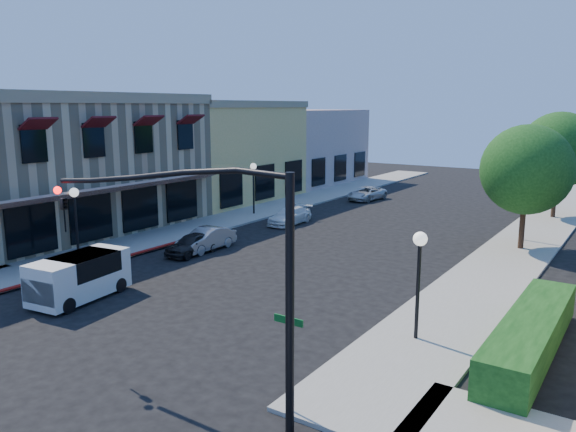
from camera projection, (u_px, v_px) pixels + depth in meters
The scene contains 21 objects.
ground at pixel (26, 370), 15.91m from camera, with size 120.00×120.00×0.00m, color black.
sidewalk_left at pixel (291, 204), 42.71m from camera, with size 3.50×50.00×0.12m, color gray.
sidewalk_right at pixel (537, 231), 33.20m from camera, with size 3.50×50.00×0.12m, color gray.
curb_red_strip at pixel (101, 266), 26.20m from camera, with size 0.25×10.00×0.06m, color maroon.
corner_brick_building at pixel (43, 165), 32.52m from camera, with size 11.77×18.20×8.10m.
yellow_stucco_building at pixel (214, 151), 44.84m from camera, with size 10.00×12.00×7.60m, color #D9BF61.
pink_stucco_building at pixel (295, 146), 54.71m from camera, with size 10.00×12.00×7.00m, color tan.
hedge at pixel (529, 354), 16.90m from camera, with size 1.40×8.00×1.10m, color #113D11.
street_tree_a at pixel (527, 170), 28.29m from camera, with size 4.56×4.56×6.48m.
street_tree_b at pixel (559, 150), 36.40m from camera, with size 4.94×4.94×7.02m.
signal_mast_arm at pixel (214, 247), 13.16m from camera, with size 8.01×0.39×6.00m.
street_name_sign at pixel (289, 348), 13.30m from camera, with size 0.80×0.06×2.50m.
lamppost_left_near at pixel (75, 205), 26.54m from camera, with size 0.44×0.44×3.57m.
lamppost_left_far at pixel (253, 175), 37.98m from camera, with size 0.44×0.44×3.57m.
lamppost_right_near at pixel (419, 258), 17.30m from camera, with size 0.44×0.44×3.57m.
lamppost_right_far at pixel (526, 193), 30.37m from camera, with size 0.44×0.44×3.57m.
white_van at pixel (78, 275), 21.51m from camera, with size 2.15×4.05×1.72m.
parked_car_a at pixel (193, 244), 28.22m from camera, with size 1.28×3.18×1.08m, color black.
parked_car_b at pixel (206, 239), 29.03m from camera, with size 1.23×3.53×1.16m, color #939498.
parked_car_c at pixel (290, 216), 35.47m from camera, with size 1.48×3.63×1.05m, color white.
parked_car_d at pixel (367, 193), 44.56m from camera, with size 1.76×3.82×1.06m, color silver.
Camera 1 is at (14.39, -8.17, 7.34)m, focal length 35.00 mm.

